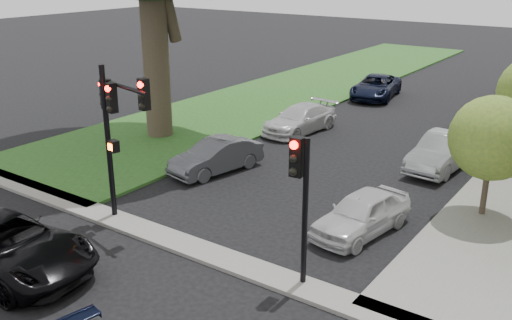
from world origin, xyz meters
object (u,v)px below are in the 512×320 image
Objects in this scene: car_parked_0 at (362,213)px; car_cross_near at (1,245)px; traffic_signal_secondary at (301,184)px; car_parked_1 at (443,152)px; traffic_signal_main at (115,117)px; car_parked_5 at (216,156)px; small_tree_a at (492,138)px; car_parked_6 at (300,119)px; car_parked_2 at (483,124)px; car_parked_3 at (510,100)px; car_parked_8 at (376,87)px.

car_cross_near is at bearing -123.22° from car_parked_0.
traffic_signal_secondary is 11.17m from car_parked_1.
car_parked_5 is at bearing 93.85° from traffic_signal_main.
small_tree_a is 5.06m from car_parked_1.
traffic_signal_secondary reaches higher than car_parked_6.
car_parked_2 is at bearing 66.31° from traffic_signal_main.
car_parked_3 is at bearing 99.34° from small_tree_a.
car_parked_8 is (-0.32, 25.45, -0.10)m from car_cross_near.
traffic_signal_secondary is (-2.85, -7.14, 0.10)m from small_tree_a.
car_parked_1 reaches higher than car_parked_0.
car_parked_2 is 13.36m from car_parked_5.
car_parked_8 is (-0.56, 21.30, -2.83)m from traffic_signal_main.
car_parked_2 is (-2.43, 9.25, -2.07)m from small_tree_a.
car_parked_6 is (-0.31, 16.30, -0.13)m from car_cross_near.
car_parked_2 is at bearing 97.15° from car_parked_0.
small_tree_a is at bearing -51.81° from car_parked_1.
small_tree_a is 11.53m from car_parked_6.
traffic_signal_main is 1.02× the size of car_parked_8.
traffic_signal_main is 1.31× the size of car_parked_0.
car_cross_near is at bearing -98.96° from car_parked_8.
car_cross_near is at bearing -111.81° from car_parked_1.
car_parked_6 is (-10.15, 5.06, -2.08)m from small_tree_a.
car_cross_near is (-0.24, -4.15, -2.73)m from traffic_signal_main.
traffic_signal_main is at bearing -114.57° from car_parked_3.
small_tree_a is 7.69m from traffic_signal_secondary.
car_parked_0 is 0.80× the size of car_parked_2.
car_parked_6 is at bearing 153.51° from small_tree_a.
car_parked_3 is 0.96× the size of car_parked_6.
car_parked_0 is at bearing -87.58° from car_parked_1.
small_tree_a reaches higher than traffic_signal_secondary.
car_parked_8 is at bearing -5.13° from car_cross_near.
car_parked_5 is at bearing -120.71° from car_parked_3.
small_tree_a is 0.72× the size of car_cross_near.
car_parked_0 is (0.06, 3.70, -2.18)m from traffic_signal_secondary.
car_parked_0 is 19.12m from car_parked_8.
car_parked_3 is at bearing -21.52° from car_cross_near.
small_tree_a reaches higher than car_parked_3.
car_parked_1 is at bearing -31.42° from car_cross_near.
small_tree_a is at bearing 36.48° from traffic_signal_main.
small_tree_a is 1.02× the size of car_parked_5.
traffic_signal_secondary is 0.83× the size of car_parked_2.
traffic_signal_main is 1.27× the size of car_parked_5.
traffic_signal_secondary reaches higher than car_parked_1.
car_parked_3 is at bearing -3.69° from car_parked_8.
small_tree_a is at bearing 68.23° from traffic_signal_secondary.
car_cross_near reaches higher than car_parked_1.
car_parked_2 is (0.37, 12.68, 0.01)m from car_parked_0.
car_parked_3 reaches higher than car_parked_1.
traffic_signal_main is 1.16× the size of car_parked_1.
small_tree_a is 0.95× the size of car_parked_3.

